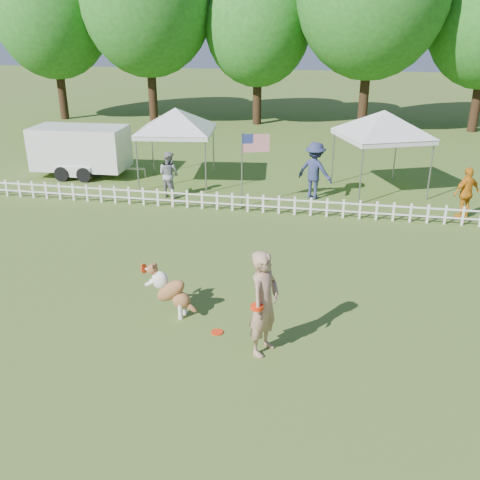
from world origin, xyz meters
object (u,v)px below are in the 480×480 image
Objects in this scene: frisbee_on_turf at (217,332)px; canopy_tent_right at (380,153)px; dog at (171,291)px; flag_pole at (242,171)px; spectator_b at (315,171)px; canopy_tent_left at (177,147)px; spectator_a at (169,174)px; handler at (264,303)px; cargo_trailer at (81,151)px; spectator_c at (466,193)px.

canopy_tent_right is at bearing 71.31° from frisbee_on_turf.
dog is 7.05m from flag_pole.
canopy_tent_right reaches higher than spectator_b.
canopy_tent_left is (-3.85, 9.95, 1.35)m from frisbee_on_turf.
canopy_tent_right is at bearing -125.97° from spectator_b.
flag_pole is at bearing -171.58° from canopy_tent_right.
spectator_a is (-2.67, 0.68, -0.44)m from flag_pole.
dog is at bearing -138.11° from canopy_tent_right.
frisbee_on_turf is at bearing -101.77° from flag_pole.
spectator_b is (5.13, -0.93, -0.39)m from canopy_tent_left.
spectator_b is (2.23, 1.48, -0.26)m from flag_pole.
handler is at bearing 141.07° from spectator_a.
frisbee_on_turf is at bearing 136.83° from spectator_a.
canopy_tent_right reaches higher than cargo_trailer.
canopy_tent_left is 1.72× the size of spectator_a.
handler is 9.46m from spectator_b.
spectator_b is at bearing -173.80° from canopy_tent_right.
flag_pole is 6.94m from spectator_c.
dog is at bearing -109.96° from flag_pole.
cargo_trailer is at bearing -2.24° from spectator_a.
flag_pole is at bearing 34.71° from handler.
canopy_tent_left is at bearing -59.60° from spectator_a.
handler is 9.80m from spectator_a.
flag_pole is at bearing 97.18° from frisbee_on_turf.
canopy_tent_right is 7.39m from spectator_a.
canopy_tent_left is (-2.77, 9.43, 0.81)m from dog.
handler is at bearing -23.85° from frisbee_on_turf.
spectator_a is (-7.09, -2.03, -0.61)m from canopy_tent_right.
spectator_b is at bearing -46.02° from spectator_c.
handler is 10.97m from canopy_tent_right.
canopy_tent_left reaches higher than handler.
spectator_c is at bearing -15.89° from flag_pole.
canopy_tent_left reaches higher than frisbee_on_turf.
handler is at bearing -53.04° from cargo_trailer.
handler is 13.82m from cargo_trailer.
spectator_b is at bearing 14.63° from flag_pole.
handler reaches higher than spectator_c.
handler is at bearing -95.33° from flag_pole.
frisbee_on_turf is 10.90m from canopy_tent_right.
canopy_tent_left is at bearing 114.79° from dog.
canopy_tent_right reaches higher than frisbee_on_turf.
spectator_b is 4.82m from spectator_c.
canopy_tent_left is 7.32m from canopy_tent_right.
frisbee_on_turf is 0.15× the size of spectator_a.
dog is 10.21m from spectator_c.
spectator_c reaches higher than dog.
handler is at bearing -16.45° from dog.
cargo_trailer is 2.77× the size of spectator_c.
flag_pole is (0.12, 7.02, 0.68)m from dog.
spectator_a is (-4.60, 8.65, -0.21)m from handler.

